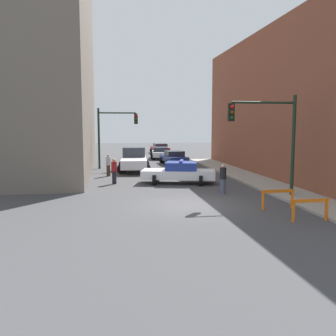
# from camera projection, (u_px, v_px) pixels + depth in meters

# --- Properties ---
(ground_plane) EXTENTS (120.00, 120.00, 0.00)m
(ground_plane) POSITION_uv_depth(u_px,v_px,m) (186.00, 205.00, 17.81)
(ground_plane) COLOR #424244
(sidewalk_right) EXTENTS (2.40, 44.00, 0.12)m
(sidewalk_right) POSITION_uv_depth(u_px,v_px,m) (307.00, 200.00, 18.78)
(sidewalk_right) COLOR #9E998E
(sidewalk_right) RESTS_ON ground_plane
(traffic_light_near) EXTENTS (3.64, 0.35, 5.20)m
(traffic_light_near) POSITION_uv_depth(u_px,v_px,m) (273.00, 130.00, 19.20)
(traffic_light_near) COLOR black
(traffic_light_near) RESTS_ON sidewalk_right
(traffic_light_far) EXTENTS (3.44, 0.35, 5.20)m
(traffic_light_far) POSITION_uv_depth(u_px,v_px,m) (112.00, 129.00, 32.17)
(traffic_light_far) COLOR black
(traffic_light_far) RESTS_ON ground_plane
(police_car) EXTENTS (5.01, 3.07, 1.52)m
(police_car) POSITION_uv_depth(u_px,v_px,m) (179.00, 172.00, 24.24)
(police_car) COLOR white
(police_car) RESTS_ON ground_plane
(white_truck) EXTENTS (2.90, 5.53, 1.90)m
(white_truck) POSITION_uv_depth(u_px,v_px,m) (134.00, 160.00, 30.79)
(white_truck) COLOR silver
(white_truck) RESTS_ON ground_plane
(parked_car_near) EXTENTS (2.52, 4.44, 1.31)m
(parked_car_near) POSITION_uv_depth(u_px,v_px,m) (174.00, 157.00, 35.75)
(parked_car_near) COLOR navy
(parked_car_near) RESTS_ON ground_plane
(parked_car_mid) EXTENTS (2.55, 4.45, 1.31)m
(parked_car_mid) POSITION_uv_depth(u_px,v_px,m) (161.00, 153.00, 41.67)
(parked_car_mid) COLOR silver
(parked_car_mid) RESTS_ON ground_plane
(parked_car_far) EXTENTS (2.46, 4.41, 1.31)m
(parked_car_far) POSITION_uv_depth(u_px,v_px,m) (160.00, 148.00, 49.38)
(parked_car_far) COLOR maroon
(parked_car_far) RESTS_ON ground_plane
(pedestrian_crossing) EXTENTS (0.47, 0.47, 1.66)m
(pedestrian_crossing) POSITION_uv_depth(u_px,v_px,m) (114.00, 171.00, 24.01)
(pedestrian_crossing) COLOR black
(pedestrian_crossing) RESTS_ON ground_plane
(pedestrian_corner) EXTENTS (0.51, 0.51, 1.66)m
(pedestrian_corner) POSITION_uv_depth(u_px,v_px,m) (108.00, 165.00, 27.63)
(pedestrian_corner) COLOR #382D23
(pedestrian_corner) RESTS_ON ground_plane
(pedestrian_sidewalk) EXTENTS (0.40, 0.40, 1.66)m
(pedestrian_sidewalk) POSITION_uv_depth(u_px,v_px,m) (223.00, 178.00, 20.65)
(pedestrian_sidewalk) COLOR #474C66
(pedestrian_sidewalk) RESTS_ON ground_plane
(barrier_front) EXTENTS (1.60, 0.20, 0.90)m
(barrier_front) POSITION_uv_depth(u_px,v_px,m) (310.00, 206.00, 14.75)
(barrier_front) COLOR orange
(barrier_front) RESTS_ON ground_plane
(barrier_mid) EXTENTS (1.60, 0.25, 0.90)m
(barrier_mid) POSITION_uv_depth(u_px,v_px,m) (278.00, 196.00, 16.85)
(barrier_mid) COLOR orange
(barrier_mid) RESTS_ON ground_plane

